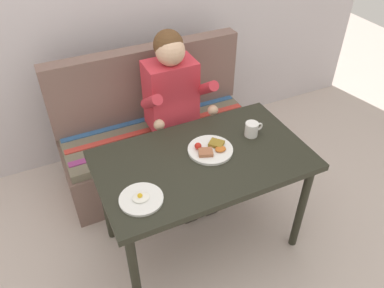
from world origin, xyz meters
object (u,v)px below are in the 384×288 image
object	(u,v)px
couch	(158,138)
coffee_mug	(252,129)
plate_eggs	(141,199)
plate_breakfast	(210,149)
table	(203,169)
person	(175,101)

from	to	relation	value
couch	coffee_mug	bearing A→B (deg)	-63.03
plate_eggs	coffee_mug	bearing A→B (deg)	15.79
plate_breakfast	table	bearing A→B (deg)	-150.06
plate_eggs	couch	bearing A→B (deg)	65.35
person	plate_eggs	distance (m)	0.90
person	coffee_mug	distance (m)	0.59
couch	person	distance (m)	0.45
plate_breakfast	plate_eggs	world-z (taller)	plate_breakfast
table	coffee_mug	bearing A→B (deg)	10.44
couch	person	bearing A→B (deg)	-65.40
table	couch	xyz separation A→B (m)	(0.00, 0.76, -0.32)
table	plate_breakfast	size ratio (longest dim) A/B	4.61
coffee_mug	table	bearing A→B (deg)	-169.56
plate_eggs	coffee_mug	xyz separation A→B (m)	(0.78, 0.22, 0.04)
person	coffee_mug	xyz separation A→B (m)	(0.28, -0.52, 0.03)
table	person	xyz separation A→B (m)	(0.08, 0.59, 0.09)
person	coffee_mug	world-z (taller)	person
person	plate_eggs	size ratio (longest dim) A/B	5.46
plate_eggs	coffee_mug	size ratio (longest dim) A/B	1.88
table	plate_eggs	distance (m)	0.46
table	plate_eggs	size ratio (longest dim) A/B	5.41
table	coffee_mug	size ratio (longest dim) A/B	10.17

